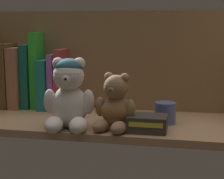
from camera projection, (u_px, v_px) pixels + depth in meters
The scene contains 14 objects.
shelf_board at pixel (107, 123), 104.86cm from camera, with size 80.99×30.19×2.00cm, color #A87F5B.
shelf_back_panel at pixel (118, 64), 117.48cm from camera, with size 83.39×1.20×33.11cm, color olive.
book_0 at pixel (5, 80), 123.48cm from camera, with size 2.20×9.28×17.46cm, color #C8642C.
book_1 at pixel (12, 75), 122.68cm from camera, with size 2.39×14.75×20.83cm, color brown.
book_2 at pixel (21, 77), 122.11cm from camera, with size 3.56×14.31×19.61cm, color #9E6D51.
book_3 at pixel (30, 76), 121.36cm from camera, with size 2.46×11.27×20.50cm, color #145F56.
book_4 at pixel (38, 70), 120.45cm from camera, with size 2.72×9.12×24.36cm, color green.
book_5 at pixel (48, 83), 120.48cm from camera, with size 3.20×14.13×15.85cm, color #1A776B.
book_6 at pixel (56, 81), 119.76cm from camera, with size 1.86×12.65×17.61cm, color #9D57BD.
book_7 at pixel (63, 79), 119.15cm from camera, with size 2.24×13.01×19.24cm, color #AD4141.
teddy_bear_larger at pixel (69, 95), 94.97cm from camera, with size 13.55×13.98×18.33cm.
teddy_bear_smaller at pixel (116, 107), 94.28cm from camera, with size 11.05×11.70×14.59cm.
pillar_candle at pixel (165, 113), 101.02cm from camera, with size 5.86×5.86×5.78cm, color #4C5B99.
small_product_box at pixel (147, 123), 93.05cm from camera, with size 9.80×7.56×4.08cm.
Camera 1 is at (22.45, -99.39, 27.63)cm, focal length 59.32 mm.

